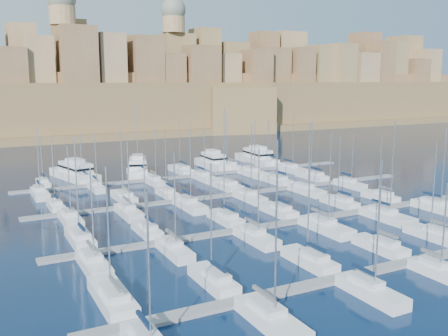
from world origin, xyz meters
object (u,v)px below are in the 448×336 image
sailboat_0 (112,297)px  motor_yacht_a (75,172)px  motor_yacht_b (138,167)px  sailboat_2 (310,260)px  motor_yacht_c (212,162)px  motor_yacht_d (257,157)px  sailboat_4 (434,234)px

sailboat_0 → motor_yacht_a: sailboat_0 is taller
motor_yacht_b → sailboat_2: bearing=-89.9°
motor_yacht_b → motor_yacht_c: same height
motor_yacht_c → sailboat_0: bearing=-123.5°
motor_yacht_a → motor_yacht_d: size_ratio=1.03×
sailboat_0 → motor_yacht_b: 73.45m
motor_yacht_a → sailboat_4: bearing=-61.8°
sailboat_0 → motor_yacht_a: bearing=82.0°
sailboat_2 → motor_yacht_a: 72.03m
sailboat_4 → motor_yacht_a: sailboat_4 is taller
sailboat_4 → motor_yacht_d: sailboat_4 is taller
sailboat_0 → motor_yacht_d: size_ratio=0.85×
motor_yacht_a → motor_yacht_d: (50.00, -0.04, 0.00)m
sailboat_0 → motor_yacht_d: (59.83, 69.83, 0.97)m
sailboat_0 → sailboat_2: 25.03m
motor_yacht_d → motor_yacht_b: bearing=-178.8°
motor_yacht_a → motor_yacht_c: same height
motor_yacht_a → motor_yacht_b: 15.14m
motor_yacht_d → sailboat_2: bearing=-116.3°
sailboat_2 → sailboat_4: bearing=0.2°
sailboat_4 → motor_yacht_c: sailboat_4 is taller
sailboat_2 → motor_yacht_c: bearing=73.7°
motor_yacht_c → motor_yacht_b: bearing=178.3°
sailboat_0 → sailboat_4: 47.59m
motor_yacht_c → motor_yacht_d: 14.64m
sailboat_2 → motor_yacht_c: sailboat_2 is taller
motor_yacht_a → motor_yacht_d: bearing=-0.0°
sailboat_0 → sailboat_4: (47.59, -0.47, -0.01)m
motor_yacht_a → motor_yacht_c: 35.45m
sailboat_0 → motor_yacht_c: sailboat_0 is taller
motor_yacht_a → motor_yacht_b: (15.12, -0.78, -0.00)m
motor_yacht_a → motor_yacht_c: (35.42, -1.37, -0.00)m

